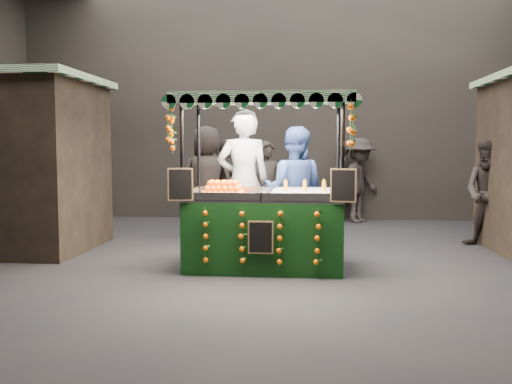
# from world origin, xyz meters

# --- Properties ---
(ground) EXTENTS (12.00, 12.00, 0.00)m
(ground) POSITION_xyz_m (0.00, 0.00, 0.00)
(ground) COLOR black
(ground) RESTS_ON ground
(juice_stall) EXTENTS (2.26, 1.33, 2.19)m
(juice_stall) POSITION_xyz_m (-0.28, 0.00, 0.68)
(juice_stall) COLOR black
(juice_stall) RESTS_ON ground
(vendor_grey) EXTENTS (0.84, 0.64, 2.07)m
(vendor_grey) POSITION_xyz_m (-0.66, 0.95, 1.04)
(vendor_grey) COLOR gray
(vendor_grey) RESTS_ON ground
(vendor_blue) EXTENTS (0.97, 0.80, 1.83)m
(vendor_blue) POSITION_xyz_m (0.06, 0.95, 0.92)
(vendor_blue) COLOR navy
(vendor_blue) RESTS_ON ground
(shopper_0) EXTENTS (0.70, 0.57, 1.65)m
(shopper_0) POSITION_xyz_m (-0.43, 2.32, 0.82)
(shopper_0) COLOR black
(shopper_0) RESTS_ON ground
(shopper_1) EXTENTS (1.03, 0.99, 1.67)m
(shopper_1) POSITION_xyz_m (3.04, 1.80, 0.83)
(shopper_1) COLOR black
(shopper_1) RESTS_ON ground
(shopper_2) EXTENTS (1.00, 0.98, 1.69)m
(shopper_2) POSITION_xyz_m (-1.15, 2.63, 0.84)
(shopper_2) COLOR #2C2524
(shopper_2) RESTS_ON ground
(shopper_3) EXTENTS (1.20, 1.28, 1.73)m
(shopper_3) POSITION_xyz_m (1.32, 4.57, 0.87)
(shopper_3) COLOR #2A2322
(shopper_3) RESTS_ON ground
(shopper_4) EXTENTS (0.94, 0.61, 1.91)m
(shopper_4) POSITION_xyz_m (-1.44, 2.27, 0.95)
(shopper_4) COLOR black
(shopper_4) RESTS_ON ground
(shopper_6) EXTENTS (0.46, 0.65, 1.68)m
(shopper_6) POSITION_xyz_m (0.93, 4.60, 0.84)
(shopper_6) COLOR #282421
(shopper_6) RESTS_ON ground
(shopper_7) EXTENTS (0.90, 0.81, 1.54)m
(shopper_7) POSITION_xyz_m (-1.18, 3.33, 0.77)
(shopper_7) COLOR #282320
(shopper_7) RESTS_ON ground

